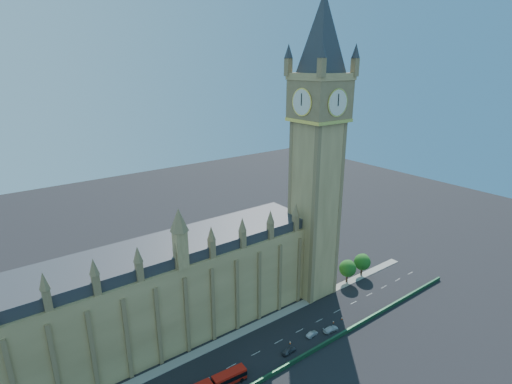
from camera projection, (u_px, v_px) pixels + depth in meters
ground at (244, 360)px, 105.46m from camera, size 400.00×400.00×0.00m
palace_westminster at (116, 309)px, 103.69m from camera, size 120.00×20.00×28.00m
elizabeth_tower at (318, 133)px, 120.93m from camera, size 20.59×20.59×105.00m
bridge_parapet at (265, 378)px, 98.42m from camera, size 160.00×0.60×1.20m
kerb_north at (225, 340)px, 112.67m from camera, size 160.00×3.00×0.16m
tree_east_near at (348, 268)px, 141.15m from camera, size 6.00×6.00×8.50m
tree_east_far at (362, 261)px, 145.71m from camera, size 6.00×6.00×8.50m
car_grey at (289, 351)px, 107.68m from camera, size 4.41×2.09×1.46m
car_silver at (312, 334)px, 114.39m from camera, size 3.99×1.71×1.28m
car_white at (331, 329)px, 116.39m from camera, size 5.11×2.45×1.44m
cone_a at (290, 342)px, 111.35m from camera, size 0.61×0.61×0.74m
cone_b at (334, 322)px, 120.23m from camera, size 0.41×0.41×0.64m
cone_c at (310, 333)px, 115.15m from camera, size 0.62×0.62×0.74m
cone_d at (342, 318)px, 121.86m from camera, size 0.58×0.58×0.72m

